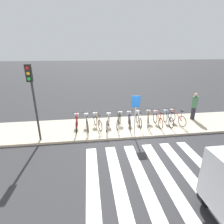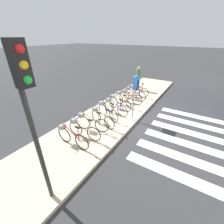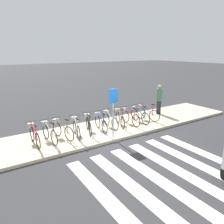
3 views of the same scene
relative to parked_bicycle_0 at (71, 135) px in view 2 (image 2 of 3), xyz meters
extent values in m
plane|color=#2D2D30|center=(3.00, -1.40, -0.54)|extent=(120.00, 120.00, 0.00)
cube|color=#B7A88E|center=(3.00, 0.02, -0.48)|extent=(16.21, 2.85, 0.12)
torus|color=black|center=(0.00, -0.54, -0.10)|extent=(0.04, 0.65, 0.65)
torus|color=black|center=(0.00, 0.34, -0.10)|extent=(0.04, 0.65, 0.65)
cylinder|color=red|center=(0.00, -0.10, 0.16)|extent=(0.04, 0.90, 0.55)
cylinder|color=red|center=(0.00, -0.42, 0.19)|extent=(0.03, 0.03, 0.58)
cube|color=black|center=(0.00, -0.42, 0.50)|extent=(0.07, 0.20, 0.04)
cylinder|color=#262626|center=(0.00, 0.34, 0.45)|extent=(0.46, 0.03, 0.02)
cube|color=gray|center=(0.00, 0.39, 0.27)|extent=(0.24, 0.20, 0.18)
torus|color=black|center=(0.63, -0.59, -0.10)|extent=(0.09, 0.65, 0.65)
torus|color=black|center=(0.55, 0.29, -0.10)|extent=(0.09, 0.65, 0.65)
cylinder|color=beige|center=(0.59, -0.15, 0.16)|extent=(0.10, 0.90, 0.55)
cylinder|color=beige|center=(0.62, -0.47, 0.19)|extent=(0.03, 0.03, 0.58)
cube|color=black|center=(0.62, -0.47, 0.50)|extent=(0.09, 0.21, 0.04)
cylinder|color=#262626|center=(0.55, 0.29, 0.45)|extent=(0.46, 0.06, 0.02)
cube|color=gray|center=(0.55, 0.34, 0.27)|extent=(0.26, 0.22, 0.18)
torus|color=black|center=(1.30, -0.50, -0.10)|extent=(0.20, 0.63, 0.65)
torus|color=black|center=(1.07, 0.35, -0.10)|extent=(0.20, 0.63, 0.65)
cylinder|color=olive|center=(1.19, -0.07, 0.16)|extent=(0.26, 0.88, 0.55)
cylinder|color=olive|center=(1.27, -0.38, 0.19)|extent=(0.04, 0.04, 0.58)
cube|color=black|center=(1.27, -0.38, 0.50)|extent=(0.12, 0.21, 0.04)
cylinder|color=#262626|center=(1.07, 0.35, 0.45)|extent=(0.45, 0.14, 0.02)
cube|color=gray|center=(1.06, 0.40, 0.27)|extent=(0.28, 0.25, 0.18)
torus|color=black|center=(1.66, -0.65, -0.10)|extent=(0.18, 0.64, 0.65)
torus|color=black|center=(1.86, 0.22, -0.10)|extent=(0.18, 0.64, 0.65)
cylinder|color=silver|center=(1.76, -0.22, 0.16)|extent=(0.23, 0.89, 0.55)
cylinder|color=silver|center=(1.69, -0.53, 0.19)|extent=(0.04, 0.04, 0.58)
cube|color=black|center=(1.69, -0.53, 0.50)|extent=(0.11, 0.21, 0.04)
cylinder|color=#262626|center=(1.86, 0.22, 0.45)|extent=(0.45, 0.12, 0.02)
cube|color=gray|center=(1.87, 0.26, 0.27)|extent=(0.28, 0.25, 0.18)
torus|color=black|center=(2.28, -0.50, -0.10)|extent=(0.24, 0.62, 0.65)
torus|color=black|center=(2.56, 0.34, -0.10)|extent=(0.24, 0.62, 0.65)
cylinder|color=black|center=(2.42, -0.08, 0.16)|extent=(0.32, 0.86, 0.55)
cylinder|color=black|center=(2.32, -0.38, 0.19)|extent=(0.04, 0.04, 0.58)
cube|color=black|center=(2.32, -0.38, 0.50)|extent=(0.13, 0.21, 0.04)
cylinder|color=#262626|center=(2.56, 0.34, 0.45)|extent=(0.44, 0.17, 0.02)
cube|color=gray|center=(2.58, 0.38, 0.27)|extent=(0.29, 0.27, 0.18)
torus|color=black|center=(2.97, -0.59, -0.10)|extent=(0.13, 0.64, 0.65)
torus|color=black|center=(3.10, 0.28, -0.10)|extent=(0.13, 0.64, 0.65)
cylinder|color=navy|center=(3.03, -0.16, 0.16)|extent=(0.16, 0.90, 0.55)
cylinder|color=navy|center=(2.99, -0.47, 0.19)|extent=(0.04, 0.04, 0.58)
cube|color=black|center=(2.99, -0.47, 0.50)|extent=(0.10, 0.21, 0.04)
cylinder|color=#262626|center=(3.10, 0.28, 0.45)|extent=(0.46, 0.09, 0.02)
cube|color=gray|center=(3.11, 0.33, 0.27)|extent=(0.27, 0.23, 0.18)
torus|color=black|center=(3.60, -0.50, -0.10)|extent=(0.08, 0.65, 0.65)
torus|color=black|center=(3.66, 0.39, -0.10)|extent=(0.08, 0.65, 0.65)
cylinder|color=silver|center=(3.63, -0.06, 0.16)|extent=(0.09, 0.90, 0.55)
cylinder|color=silver|center=(3.60, -0.37, 0.19)|extent=(0.03, 0.03, 0.58)
cube|color=black|center=(3.60, -0.37, 0.50)|extent=(0.08, 0.20, 0.04)
cylinder|color=#262626|center=(3.66, 0.39, 0.45)|extent=(0.46, 0.06, 0.02)
cube|color=gray|center=(3.66, 0.44, 0.27)|extent=(0.25, 0.22, 0.18)
torus|color=black|center=(4.05, -0.49, -0.10)|extent=(0.24, 0.62, 0.65)
torus|color=black|center=(4.33, 0.35, -0.10)|extent=(0.24, 0.62, 0.65)
cylinder|color=olive|center=(4.19, -0.07, 0.16)|extent=(0.31, 0.86, 0.55)
cylinder|color=olive|center=(4.09, -0.37, 0.19)|extent=(0.04, 0.04, 0.58)
cube|color=black|center=(4.09, -0.37, 0.50)|extent=(0.13, 0.21, 0.04)
cylinder|color=#262626|center=(4.33, 0.35, 0.45)|extent=(0.44, 0.17, 0.02)
cube|color=gray|center=(4.35, 0.40, 0.27)|extent=(0.29, 0.27, 0.18)
torus|color=black|center=(4.75, -0.64, -0.10)|extent=(0.04, 0.65, 0.65)
torus|color=black|center=(4.75, 0.24, -0.10)|extent=(0.04, 0.65, 0.65)
cylinder|color=red|center=(4.75, -0.20, 0.16)|extent=(0.04, 0.90, 0.55)
cylinder|color=red|center=(4.75, -0.52, 0.19)|extent=(0.03, 0.03, 0.58)
cube|color=black|center=(4.75, -0.52, 0.50)|extent=(0.07, 0.20, 0.04)
cylinder|color=#262626|center=(4.75, 0.24, 0.45)|extent=(0.46, 0.03, 0.02)
cube|color=gray|center=(4.75, 0.29, 0.27)|extent=(0.24, 0.20, 0.18)
torus|color=black|center=(5.38, -0.63, -0.10)|extent=(0.05, 0.65, 0.65)
torus|color=black|center=(5.40, 0.25, -0.10)|extent=(0.05, 0.65, 0.65)
cylinder|color=navy|center=(5.39, -0.19, 0.16)|extent=(0.06, 0.90, 0.55)
cylinder|color=navy|center=(5.38, -0.51, 0.19)|extent=(0.03, 0.03, 0.58)
cube|color=black|center=(5.38, -0.51, 0.50)|extent=(0.08, 0.20, 0.04)
cylinder|color=#262626|center=(5.40, 0.25, 0.45)|extent=(0.46, 0.04, 0.02)
cube|color=gray|center=(5.41, 0.30, 0.27)|extent=(0.25, 0.21, 0.18)
torus|color=black|center=(6.11, -0.52, -0.10)|extent=(0.21, 0.63, 0.65)
torus|color=black|center=(5.87, 0.33, -0.10)|extent=(0.21, 0.63, 0.65)
cylinder|color=red|center=(5.99, -0.10, 0.16)|extent=(0.28, 0.88, 0.55)
cylinder|color=red|center=(6.08, -0.41, 0.19)|extent=(0.04, 0.04, 0.58)
cube|color=black|center=(6.08, -0.41, 0.50)|extent=(0.12, 0.21, 0.04)
cylinder|color=#262626|center=(5.87, 0.33, 0.45)|extent=(0.45, 0.15, 0.02)
cube|color=gray|center=(5.86, 0.38, 0.27)|extent=(0.29, 0.26, 0.18)
cylinder|color=#23232D|center=(7.39, 0.48, -0.02)|extent=(0.26, 0.26, 0.80)
cylinder|color=#3F724C|center=(7.39, 0.48, 0.73)|extent=(0.34, 0.34, 0.71)
sphere|color=tan|center=(7.39, 0.48, 1.21)|extent=(0.23, 0.23, 0.23)
cylinder|color=#2D2D2D|center=(-1.77, -1.05, 1.44)|extent=(0.10, 0.10, 3.73)
cube|color=black|center=(-1.77, -1.23, 2.93)|extent=(0.24, 0.20, 0.75)
sphere|color=red|center=(-1.77, -1.33, 3.16)|extent=(0.14, 0.14, 0.14)
sphere|color=gold|center=(-1.77, -1.33, 2.93)|extent=(0.14, 0.14, 0.14)
sphere|color=green|center=(-1.77, -1.33, 2.70)|extent=(0.14, 0.14, 0.14)
cylinder|color=#99999E|center=(3.10, -1.10, 0.65)|extent=(0.06, 0.06, 2.14)
cube|color=#1959B2|center=(3.10, -1.12, 1.42)|extent=(0.44, 0.03, 0.60)
camera|label=1|loc=(0.79, -9.30, 3.97)|focal=28.00mm
camera|label=2|loc=(-3.06, -3.73, 3.33)|focal=24.00mm
camera|label=3|loc=(-1.82, -8.61, 3.25)|focal=35.00mm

